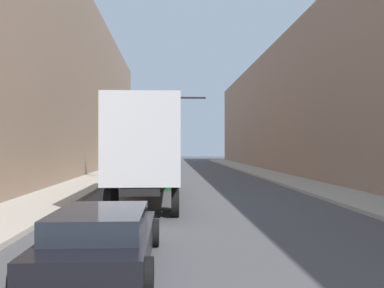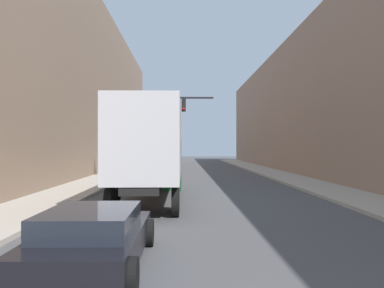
# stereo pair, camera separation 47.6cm
# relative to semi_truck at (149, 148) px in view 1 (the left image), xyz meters

# --- Properties ---
(sidewalk_right) EXTENTS (2.77, 80.00, 0.15)m
(sidewalk_right) POSITION_rel_semi_truck_xyz_m (9.03, 14.40, -2.22)
(sidewalk_right) COLOR #B2A899
(sidewalk_right) RESTS_ON ground
(sidewalk_left) EXTENTS (2.77, 80.00, 0.15)m
(sidewalk_left) POSITION_rel_semi_truck_xyz_m (-4.30, 14.40, -2.22)
(sidewalk_left) COLOR #B2A899
(sidewalk_left) RESTS_ON ground
(building_right) EXTENTS (6.00, 80.00, 11.84)m
(building_right) POSITION_rel_semi_truck_xyz_m (13.42, 14.40, 3.62)
(building_right) COLOR #997A66
(building_right) RESTS_ON ground
(building_left) EXTENTS (6.00, 80.00, 15.09)m
(building_left) POSITION_rel_semi_truck_xyz_m (-8.68, 14.40, 5.25)
(building_left) COLOR #846B56
(building_left) RESTS_ON ground
(semi_truck) EXTENTS (2.51, 11.65, 4.08)m
(semi_truck) POSITION_rel_semi_truck_xyz_m (0.00, 0.00, 0.00)
(semi_truck) COLOR silver
(semi_truck) RESTS_ON ground
(sedan_car) EXTENTS (2.14, 4.74, 1.15)m
(sedan_car) POSITION_rel_semi_truck_xyz_m (-0.41, -10.43, -1.73)
(sedan_car) COLOR black
(sedan_car) RESTS_ON ground
(traffic_signal_gantry) EXTENTS (6.31, 0.35, 6.06)m
(traffic_signal_gantry) POSITION_rel_semi_truck_xyz_m (-1.25, 10.94, 1.92)
(traffic_signal_gantry) COLOR black
(traffic_signal_gantry) RESTS_ON ground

